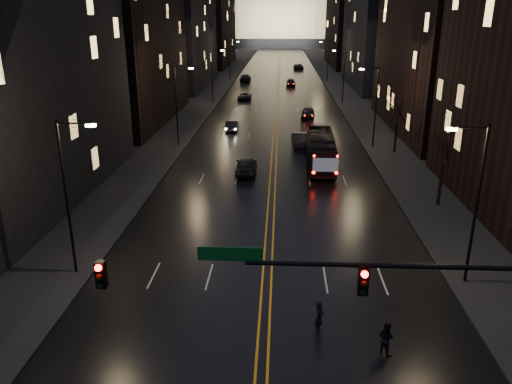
# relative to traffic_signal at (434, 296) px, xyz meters

# --- Properties ---
(road) EXTENTS (20.00, 320.00, 0.02)m
(road) POSITION_rel_traffic_signal_xyz_m (-5.91, 130.00, -5.09)
(road) COLOR black
(road) RESTS_ON ground
(sidewalk_left) EXTENTS (8.00, 320.00, 0.16)m
(sidewalk_left) POSITION_rel_traffic_signal_xyz_m (-19.91, 130.00, -5.02)
(sidewalk_left) COLOR black
(sidewalk_left) RESTS_ON ground
(sidewalk_right) EXTENTS (8.00, 320.00, 0.16)m
(sidewalk_right) POSITION_rel_traffic_signal_xyz_m (8.09, 130.00, -5.02)
(sidewalk_right) COLOR black
(sidewalk_right) RESTS_ON ground
(center_line) EXTENTS (0.62, 320.00, 0.01)m
(center_line) POSITION_rel_traffic_signal_xyz_m (-5.91, 130.00, -5.08)
(center_line) COLOR orange
(center_line) RESTS_ON road
(building_left_mid) EXTENTS (12.00, 30.00, 28.00)m
(building_left_mid) POSITION_rel_traffic_signal_xyz_m (-26.91, 54.00, 8.90)
(building_left_mid) COLOR black
(building_left_mid) RESTS_ON ground
(building_left_far) EXTENTS (12.00, 34.00, 20.00)m
(building_left_far) POSITION_rel_traffic_signal_xyz_m (-26.91, 92.00, 4.90)
(building_left_far) COLOR black
(building_left_far) RESTS_ON ground
(building_left_dist) EXTENTS (12.00, 40.00, 24.00)m
(building_left_dist) POSITION_rel_traffic_signal_xyz_m (-26.91, 140.00, 6.90)
(building_left_dist) COLOR black
(building_left_dist) RESTS_ON ground
(building_right_mid) EXTENTS (12.00, 34.00, 26.00)m
(building_right_mid) POSITION_rel_traffic_signal_xyz_m (15.09, 92.00, 7.90)
(building_right_mid) COLOR black
(building_right_mid) RESTS_ON ground
(building_right_dist) EXTENTS (12.00, 40.00, 22.00)m
(building_right_dist) POSITION_rel_traffic_signal_xyz_m (15.09, 140.00, 5.90)
(building_right_dist) COLOR black
(building_right_dist) RESTS_ON ground
(capitol) EXTENTS (90.00, 50.00, 58.50)m
(capitol) POSITION_rel_traffic_signal_xyz_m (-5.91, 250.00, 12.05)
(capitol) COLOR black
(capitol) RESTS_ON ground
(traffic_signal) EXTENTS (17.29, 0.45, 7.00)m
(traffic_signal) POSITION_rel_traffic_signal_xyz_m (0.00, 0.00, 0.00)
(traffic_signal) COLOR black
(traffic_signal) RESTS_ON ground
(streetlamp_right_near) EXTENTS (2.13, 0.25, 9.00)m
(streetlamp_right_near) POSITION_rel_traffic_signal_xyz_m (4.91, 10.00, -0.02)
(streetlamp_right_near) COLOR black
(streetlamp_right_near) RESTS_ON ground
(streetlamp_left_near) EXTENTS (2.13, 0.25, 9.00)m
(streetlamp_left_near) POSITION_rel_traffic_signal_xyz_m (-16.72, 10.00, -0.02)
(streetlamp_left_near) COLOR black
(streetlamp_left_near) RESTS_ON ground
(streetlamp_right_mid) EXTENTS (2.13, 0.25, 9.00)m
(streetlamp_right_mid) POSITION_rel_traffic_signal_xyz_m (4.91, 40.00, -0.02)
(streetlamp_right_mid) COLOR black
(streetlamp_right_mid) RESTS_ON ground
(streetlamp_left_mid) EXTENTS (2.13, 0.25, 9.00)m
(streetlamp_left_mid) POSITION_rel_traffic_signal_xyz_m (-16.72, 40.00, -0.02)
(streetlamp_left_mid) COLOR black
(streetlamp_left_mid) RESTS_ON ground
(streetlamp_right_far) EXTENTS (2.13, 0.25, 9.00)m
(streetlamp_right_far) POSITION_rel_traffic_signal_xyz_m (4.91, 70.00, -0.02)
(streetlamp_right_far) COLOR black
(streetlamp_right_far) RESTS_ON ground
(streetlamp_left_far) EXTENTS (2.13, 0.25, 9.00)m
(streetlamp_left_far) POSITION_rel_traffic_signal_xyz_m (-16.72, 70.00, -0.02)
(streetlamp_left_far) COLOR black
(streetlamp_left_far) RESTS_ON ground
(streetlamp_right_dist) EXTENTS (2.13, 0.25, 9.00)m
(streetlamp_right_dist) POSITION_rel_traffic_signal_xyz_m (4.91, 100.00, -0.02)
(streetlamp_right_dist) COLOR black
(streetlamp_right_dist) RESTS_ON ground
(streetlamp_left_dist) EXTENTS (2.13, 0.25, 9.00)m
(streetlamp_left_dist) POSITION_rel_traffic_signal_xyz_m (-16.72, 100.00, -0.02)
(streetlamp_left_dist) COLOR black
(streetlamp_left_dist) RESTS_ON ground
(tree_right_mid) EXTENTS (2.40, 2.40, 6.65)m
(tree_right_mid) POSITION_rel_traffic_signal_xyz_m (7.09, 22.00, -0.58)
(tree_right_mid) COLOR black
(tree_right_mid) RESTS_ON ground
(tree_right_far) EXTENTS (2.40, 2.40, 6.65)m
(tree_right_far) POSITION_rel_traffic_signal_xyz_m (7.09, 38.00, -0.58)
(tree_right_far) COLOR black
(tree_right_far) RESTS_ON ground
(bus) EXTENTS (3.04, 11.33, 3.13)m
(bus) POSITION_rel_traffic_signal_xyz_m (-1.32, 32.96, -3.54)
(bus) COLOR black
(bus) RESTS_ON ground
(oncoming_car_a) EXTENTS (1.94, 4.79, 1.63)m
(oncoming_car_a) POSITION_rel_traffic_signal_xyz_m (-8.46, 30.01, -4.29)
(oncoming_car_a) COLOR black
(oncoming_car_a) RESTS_ON ground
(oncoming_car_b) EXTENTS (1.58, 4.28, 1.40)m
(oncoming_car_b) POSITION_rel_traffic_signal_xyz_m (-11.53, 48.31, -4.40)
(oncoming_car_b) COLOR black
(oncoming_car_b) RESTS_ON ground
(oncoming_car_c) EXTENTS (2.27, 4.78, 1.32)m
(oncoming_car_c) POSITION_rel_traffic_signal_xyz_m (-11.72, 73.95, -4.44)
(oncoming_car_c) COLOR black
(oncoming_car_c) RESTS_ON ground
(oncoming_car_d) EXTENTS (2.33, 5.67, 1.64)m
(oncoming_car_d) POSITION_rel_traffic_signal_xyz_m (-13.43, 100.16, -4.28)
(oncoming_car_d) COLOR black
(oncoming_car_d) RESTS_ON ground
(receding_car_a) EXTENTS (1.98, 4.86, 1.57)m
(receding_car_a) POSITION_rel_traffic_signal_xyz_m (-3.02, 40.11, -4.32)
(receding_car_a) COLOR black
(receding_car_a) RESTS_ON ground
(receding_car_b) EXTENTS (2.24, 4.68, 1.54)m
(receding_car_b) POSITION_rel_traffic_signal_xyz_m (-1.34, 57.47, -4.33)
(receding_car_b) COLOR black
(receding_car_b) RESTS_ON ground
(receding_car_c) EXTENTS (1.93, 4.73, 1.37)m
(receding_car_c) POSITION_rel_traffic_signal_xyz_m (-3.24, 92.52, -4.42)
(receding_car_c) COLOR black
(receding_car_c) RESTS_ON ground
(receding_car_d) EXTENTS (2.75, 5.70, 1.57)m
(receding_car_d) POSITION_rel_traffic_signal_xyz_m (-0.56, 127.69, -4.32)
(receding_car_d) COLOR black
(receding_car_d) RESTS_ON ground
(pedestrian_a) EXTENTS (0.60, 0.71, 1.65)m
(pedestrian_a) POSITION_rel_traffic_signal_xyz_m (-3.33, 5.00, -4.28)
(pedestrian_a) COLOR black
(pedestrian_a) RESTS_ON ground
(pedestrian_b) EXTENTS (0.82, 0.85, 1.57)m
(pedestrian_b) POSITION_rel_traffic_signal_xyz_m (-0.53, 3.63, -4.32)
(pedestrian_b) COLOR black
(pedestrian_b) RESTS_ON ground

